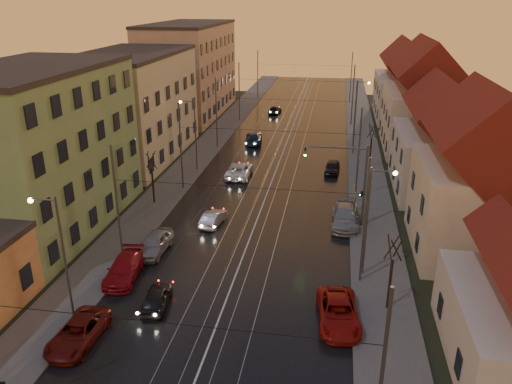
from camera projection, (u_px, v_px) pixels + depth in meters
The scene contains 44 objects.
ground at pixel (205, 355), 27.38m from camera, with size 160.00×160.00×0.00m, color black.
road at pixel (284, 149), 64.08m from camera, with size 16.00×120.00×0.04m, color black.
sidewalk_left at pixel (209, 145), 65.56m from camera, with size 4.00×120.00×0.15m, color #4C4C4C.
sidewalk_right at pixel (364, 152), 62.56m from camera, with size 4.00×120.00×0.15m, color #4C4C4C.
tram_rail_0 at pixel (267, 148), 64.40m from camera, with size 0.06×120.00×0.03m, color gray.
tram_rail_1 at pixel (278, 148), 64.18m from camera, with size 0.06×120.00×0.03m, color gray.
tram_rail_2 at pixel (290, 149), 63.95m from camera, with size 0.06×120.00×0.03m, color gray.
tram_rail_3 at pixel (301, 149), 63.74m from camera, with size 0.06×120.00×0.03m, color gray.
apartment_left_1 at pixel (37, 153), 40.46m from camera, with size 10.00×18.00×13.00m, color #628957.
apartment_left_2 at pixel (133, 108), 58.99m from camera, with size 10.00×20.00×12.00m, color #BAB190.
apartment_left_3 at pixel (190, 71), 80.65m from camera, with size 10.00×24.00×14.00m, color #9C7D65.
house_right_1 at pixel (479, 185), 36.60m from camera, with size 8.67×10.20×10.80m.
house_right_2 at pixel (445, 146), 48.82m from camera, with size 9.18×12.24×9.20m.
house_right_3 at pixel (423, 104), 62.16m from camera, with size 9.18×14.28×11.50m.
house_right_4 at pixel (406, 86), 78.96m from camera, with size 9.18×16.32×10.00m.
catenary_pole_l_1 at pixel (117, 206), 35.27m from camera, with size 0.16×0.16×9.00m, color #595B60.
catenary_pole_r_1 at pixel (365, 223), 32.70m from camera, with size 0.16×0.16×9.00m, color #595B60.
catenary_pole_l_2 at pixel (181, 147), 49.04m from camera, with size 0.16×0.16×9.00m, color #595B60.
catenary_pole_r_2 at pixel (358, 155), 46.46m from camera, with size 0.16×0.16×9.00m, color #595B60.
catenary_pole_l_3 at pixel (216, 114), 62.80m from camera, with size 0.16×0.16×9.00m, color #595B60.
catenary_pole_r_3 at pixel (355, 119), 60.23m from camera, with size 0.16×0.16×9.00m, color #595B60.
catenary_pole_l_4 at pixel (239, 92), 76.57m from camera, with size 0.16×0.16×9.00m, color #595B60.
catenary_pole_r_4 at pixel (353, 96), 73.99m from camera, with size 0.16×0.16×9.00m, color #595B60.
catenary_pole_l_5 at pixel (258, 75), 93.08m from camera, with size 0.16×0.16×9.00m, color #595B60.
catenary_pole_r_5 at pixel (351, 77), 90.51m from camera, with size 0.16×0.16×9.00m, color #595B60.
street_lamp_0 at pixel (58, 247), 28.78m from camera, with size 1.75×0.32×8.00m.
street_lamp_1 at pixel (372, 212), 33.40m from camera, with size 1.75×0.32×8.00m.
street_lamp_2 at pixel (193, 128), 54.48m from camera, with size 1.75×0.32×8.00m.
street_lamp_3 at pixel (358, 104), 66.43m from camera, with size 1.75×0.32×8.00m.
traffic_light_mast at pixel (353, 175), 41.01m from camera, with size 5.30×0.32×7.20m.
bare_tree_0 at pixel (153, 179), 46.35m from camera, with size 1.09×1.09×5.11m.
bare_tree_1 at pixel (391, 275), 30.45m from camera, with size 1.09×1.09×5.11m.
bare_tree_2 at pixel (371, 147), 56.11m from camera, with size 1.09×1.09×5.11m.
driving_car_0 at pixel (156, 298), 31.42m from camera, with size 1.49×3.71×1.26m, color black.
driving_car_1 at pixel (213, 218), 42.70m from camera, with size 1.30×3.74×1.23m, color #A6A6AB.
driving_car_2 at pixel (239, 170), 54.01m from camera, with size 2.42×5.24×1.46m, color silver.
driving_car_3 at pixel (254, 138), 66.15m from camera, with size 2.10×5.16×1.50m, color #162744.
driving_car_4 at pixel (275, 110), 82.71m from camera, with size 1.60×3.96×1.35m, color black.
parked_left_1 at pixel (78, 333), 28.16m from camera, with size 2.17×4.71×1.31m, color #5B120F.
parked_left_2 at pixel (124, 269), 34.62m from camera, with size 2.00×4.91×1.43m, color maroon.
parked_left_3 at pixel (154, 243), 38.05m from camera, with size 1.81×4.50×1.53m, color #99999E.
parked_right_0 at pixel (338, 312), 29.84m from camera, with size 2.39×5.19×1.44m, color #A41310.
parked_right_1 at pixel (345, 217), 42.57m from camera, with size 2.21×5.43×1.58m, color #A1A1A7.
parked_right_2 at pixel (332, 167), 55.15m from camera, with size 1.52×3.77×1.29m, color black.
Camera 1 is at (6.32, -21.42, 18.42)m, focal length 35.00 mm.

